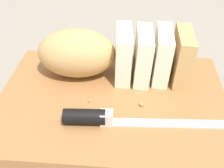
{
  "coord_description": "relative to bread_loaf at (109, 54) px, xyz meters",
  "views": [
    {
      "loc": [
        0.05,
        -0.4,
        0.35
      ],
      "look_at": [
        0.0,
        0.0,
        0.05
      ],
      "focal_mm": 47.03,
      "sensor_mm": 36.0,
      "label": 1
    }
  ],
  "objects": [
    {
      "name": "ground_plane",
      "position": [
        0.02,
        -0.07,
        -0.06
      ],
      "size": [
        3.0,
        3.0,
        0.0
      ],
      "primitive_type": "plane",
      "color": "gray"
    },
    {
      "name": "cutting_board",
      "position": [
        0.02,
        -0.07,
        -0.06
      ],
      "size": [
        0.42,
        0.32,
        0.02
      ],
      "primitive_type": "cube",
      "rotation": [
        0.0,
        0.0,
        0.05
      ],
      "color": "#9E6B3D",
      "rests_on": "ground_plane"
    },
    {
      "name": "bread_loaf",
      "position": [
        0.0,
        0.0,
        0.0
      ],
      "size": [
        0.29,
        0.11,
        0.09
      ],
      "rotation": [
        0.0,
        0.0,
        0.07
      ],
      "color": "tan",
      "rests_on": "cutting_board"
    },
    {
      "name": "bread_knife",
      "position": [
        0.01,
        -0.14,
        -0.04
      ],
      "size": [
        0.26,
        0.05,
        0.03
      ],
      "rotation": [
        0.0,
        0.0,
        0.1
      ],
      "color": "silver",
      "rests_on": "cutting_board"
    },
    {
      "name": "crumb_near_knife",
      "position": [
        0.07,
        -0.09,
        -0.04
      ],
      "size": [
        0.01,
        0.01,
        0.01
      ],
      "primitive_type": "sphere",
      "color": "tan",
      "rests_on": "cutting_board"
    },
    {
      "name": "crumb_near_loaf",
      "position": [
        -0.03,
        -0.13,
        -0.04
      ],
      "size": [
        0.0,
        0.0,
        0.0
      ],
      "primitive_type": "sphere",
      "color": "tan",
      "rests_on": "cutting_board"
    },
    {
      "name": "crumb_stray_left",
      "position": [
        -0.02,
        -0.09,
        -0.04
      ],
      "size": [
        0.0,
        0.0,
        0.0
      ],
      "primitive_type": "sphere",
      "color": "tan",
      "rests_on": "cutting_board"
    }
  ]
}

